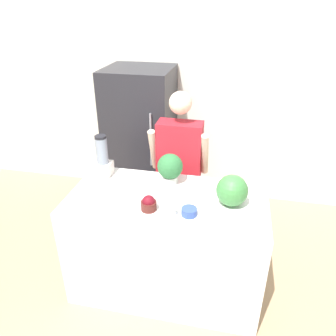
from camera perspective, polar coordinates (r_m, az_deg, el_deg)
The scene contains 12 objects.
ground_plane at distance 3.02m, azimuth -1.97°, elevation -24.85°, with size 14.00×14.00×0.00m, color tan.
wall_back at distance 4.11m, azimuth 5.06°, elevation 12.08°, with size 8.00×0.06×2.60m.
counter_island at distance 2.95m, azimuth -0.17°, elevation -12.96°, with size 1.61×0.82×0.95m.
refrigerator at distance 3.99m, azimuth -4.71°, elevation 4.86°, with size 0.75×0.74×1.71m.
person at distance 3.31m, azimuth 1.96°, elevation -0.40°, with size 0.58×0.26×1.64m.
cutting_board at distance 2.60m, azimuth 10.19°, elevation -6.40°, with size 0.33×0.24×0.01m.
watermelon at distance 2.54m, azimuth 11.10°, elevation -3.88°, with size 0.24×0.24×0.24m.
bowl_cherries at distance 2.50m, azimuth -3.38°, elevation -6.21°, with size 0.12×0.12×0.12m.
bowl_cream at distance 2.45m, azimuth 0.03°, elevation -7.31°, with size 0.12×0.12×0.10m.
bowl_small_blue at distance 2.46m, azimuth 3.70°, elevation -7.60°, with size 0.12×0.12×0.06m.
blender at distance 2.98m, azimuth -11.33°, elevation 1.55°, with size 0.15×0.15×0.38m.
potted_plant at distance 2.81m, azimuth 0.36°, elevation 0.08°, with size 0.22×0.22×0.26m.
Camera 1 is at (0.48, -1.78, 2.39)m, focal length 35.00 mm.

